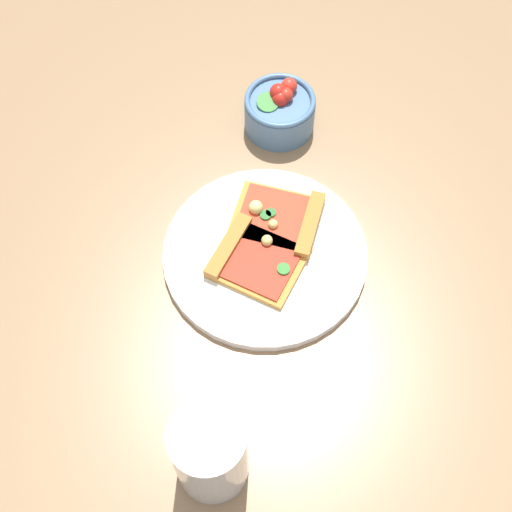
# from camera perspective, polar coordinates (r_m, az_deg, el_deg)

# --- Properties ---
(ground_plane) EXTENTS (2.40, 2.40, 0.00)m
(ground_plane) POSITION_cam_1_polar(r_m,az_deg,el_deg) (0.92, 2.18, -1.10)
(ground_plane) COLOR #93704C
(ground_plane) RESTS_ON ground
(plate) EXTENTS (0.27, 0.27, 0.01)m
(plate) POSITION_cam_1_polar(r_m,az_deg,el_deg) (0.93, 0.86, 0.25)
(plate) COLOR white
(plate) RESTS_ON ground_plane
(pizza_slice_near) EXTENTS (0.12, 0.13, 0.02)m
(pizza_slice_near) POSITION_cam_1_polar(r_m,az_deg,el_deg) (0.91, -0.31, -0.14)
(pizza_slice_near) COLOR gold
(pizza_slice_near) RESTS_ON plate
(pizza_slice_far) EXTENTS (0.14, 0.15, 0.03)m
(pizza_slice_far) POSITION_cam_1_polar(r_m,az_deg,el_deg) (0.94, 2.20, 2.98)
(pizza_slice_far) COLOR gold
(pizza_slice_far) RESTS_ON plate
(salad_bowl) EXTENTS (0.10, 0.10, 0.07)m
(salad_bowl) POSITION_cam_1_polar(r_m,az_deg,el_deg) (1.04, 1.97, 11.91)
(salad_bowl) COLOR #4C7299
(salad_bowl) RESTS_ON ground_plane
(soda_glass) EXTENTS (0.08, 0.08, 0.14)m
(soda_glass) POSITION_cam_1_polar(r_m,az_deg,el_deg) (0.77, -3.77, -16.02)
(soda_glass) COLOR silver
(soda_glass) RESTS_ON ground_plane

